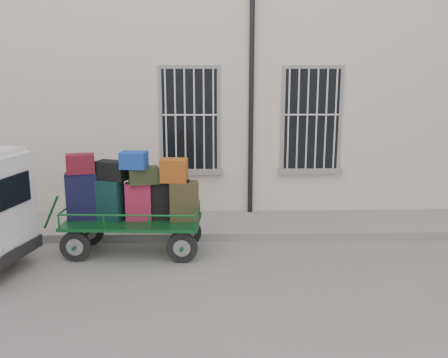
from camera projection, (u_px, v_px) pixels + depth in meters
name	position (u px, v px, depth m)	size (l,w,h in m)	color
ground	(208.00, 268.00, 8.58)	(80.00, 80.00, 0.00)	slate
building	(208.00, 82.00, 13.30)	(24.00, 5.15, 6.00)	beige
sidewalk	(208.00, 225.00, 10.71)	(24.00, 1.70, 0.15)	gray
luggage_cart	(131.00, 200.00, 9.07)	(2.92, 1.25, 1.92)	black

